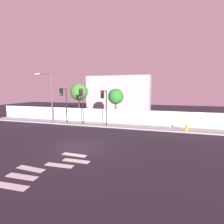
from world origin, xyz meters
The scene contains 12 objects.
ground_plane centered at (0.00, 0.00, 0.00)m, with size 80.00×80.00×0.00m, color #27212B.
sidewalk centered at (0.00, 8.20, 0.07)m, with size 36.00×2.40×0.15m, color #999999.
perimeter_wall centered at (0.00, 9.49, 1.05)m, with size 36.00×0.18×1.80m, color white.
crosswalk_marking centered at (-0.07, -3.67, 0.00)m, with size 3.81×4.76×0.01m.
traffic_light_left centered at (-0.20, 6.76, 3.32)m, with size 0.34×1.67×4.31m.
traffic_light_center centered at (-3.16, 6.88, 3.45)m, with size 0.56×1.47×4.50m.
traffic_light_right centered at (-5.59, 6.82, 3.49)m, with size 0.39×1.59×4.55m.
street_lamp_curbside centered at (-8.09, 7.42, 4.02)m, with size 0.76×2.31×6.43m.
fire_hydrant centered at (8.85, 7.43, 0.55)m, with size 0.44×0.26×0.74m.
roadside_tree_leftmost centered at (-5.48, 10.74, 4.21)m, with size 2.57×2.57×5.53m.
roadside_tree_midleft centered at (0.12, 10.74, 3.57)m, with size 2.14×2.14×4.67m.
low_building_distant centered at (-2.47, 23.49, 3.66)m, with size 12.98×6.00×7.32m, color #A5A5A5.
Camera 1 is at (6.11, -11.44, 4.54)m, focal length 26.59 mm.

